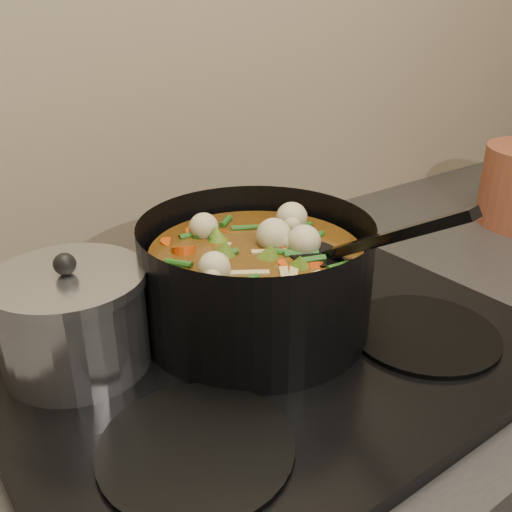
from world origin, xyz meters
TOP-DOWN VIEW (x-y plane):
  - stovetop at (0.00, 1.93)m, footprint 0.62×0.54m
  - stockpot at (0.01, 1.94)m, footprint 0.28×0.37m
  - saucepan at (-0.20, 1.99)m, footprint 0.16×0.16m

SIDE VIEW (x-z plane):
  - stovetop at x=0.00m, z-range 0.91..0.93m
  - saucepan at x=-0.20m, z-range 0.92..1.05m
  - stockpot at x=0.01m, z-range 0.89..1.10m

